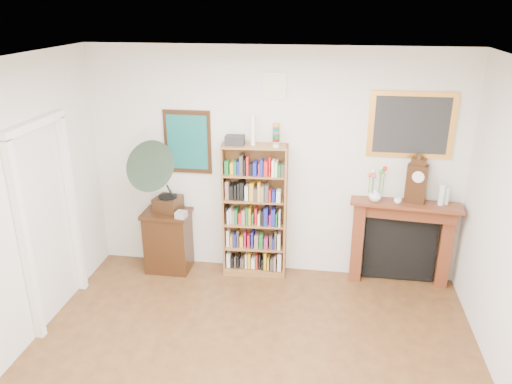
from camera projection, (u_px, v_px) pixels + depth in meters
The scene contains 15 objects.
room at pixel (235, 268), 3.70m from camera, with size 4.51×5.01×2.81m.
door_casing at pixel (48, 206), 5.17m from camera, with size 0.08×1.02×2.17m.
teal_poster at pixel (188, 142), 6.05m from camera, with size 0.58×0.04×0.78m.
small_picture at pixel (274, 86), 5.65m from camera, with size 0.26×0.04×0.30m.
gilt_painting at pixel (411, 125), 5.58m from camera, with size 0.95×0.04×0.75m.
bookshelf at pixel (254, 204), 6.06m from camera, with size 0.79×0.32×1.94m.
side_cabinet at pixel (168, 241), 6.34m from camera, with size 0.58×0.43×0.80m, color black.
fireplace at pixel (401, 235), 5.99m from camera, with size 1.28×0.42×1.06m.
gramophone at pixel (161, 173), 5.88m from camera, with size 0.71×0.84×0.98m.
cd_stack at pixel (181, 215), 6.02m from camera, with size 0.12×0.12×0.08m, color #B9BAC6.
mantel_clock at pixel (417, 181), 5.70m from camera, with size 0.25×0.19×0.53m.
flower_vase at pixel (375, 195), 5.80m from camera, with size 0.15×0.15×0.16m, color silver.
teacup at pixel (398, 201), 5.75m from camera, with size 0.08×0.08×0.07m, color white.
bottle_left at pixel (442, 195), 5.68m from camera, with size 0.07×0.07×0.24m, color silver.
bottle_right at pixel (446, 196), 5.70m from camera, with size 0.06×0.06×0.20m, color silver.
Camera 1 is at (0.64, -3.19, 3.26)m, focal length 35.00 mm.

